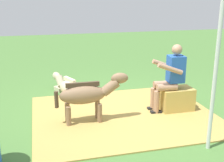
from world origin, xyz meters
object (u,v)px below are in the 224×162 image
person_seated (170,75)px  tent_pole_left (216,72)px  soda_bottle (193,97)px  pony_standing (88,94)px  pony_lying (69,88)px  hay_bale (176,99)px

person_seated → tent_pole_left: tent_pole_left is taller
person_seated → soda_bottle: (-0.73, -0.32, -0.62)m
pony_standing → person_seated: bearing=-175.6°
soda_bottle → tent_pole_left: bearing=67.3°
tent_pole_left → pony_lying: bearing=-59.3°
hay_bale → tent_pole_left: bearing=82.3°
hay_bale → soda_bottle: hay_bale is taller
person_seated → pony_standing: size_ratio=1.00×
soda_bottle → hay_bale: bearing=29.9°
pony_standing → pony_lying: pony_standing is taller
pony_lying → hay_bale: bearing=143.6°
pony_standing → soda_bottle: bearing=-169.4°
person_seated → tent_pole_left: (0.04, 1.53, 0.46)m
pony_lying → pony_standing: bearing=95.9°
pony_standing → pony_lying: bearing=-84.1°
hay_bale → person_seated: 0.54m
hay_bale → pony_standing: size_ratio=0.48×
hay_bale → pony_standing: 1.84m
hay_bale → soda_bottle: 0.66m
pony_lying → soda_bottle: 2.78m
person_seated → pony_lying: 2.38m
soda_bottle → tent_pole_left: tent_pole_left is taller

